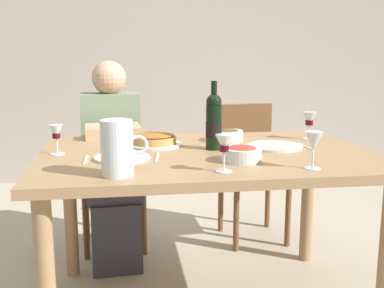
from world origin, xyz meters
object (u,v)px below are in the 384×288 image
Objects in this scene: olive_bowl at (227,135)px; wine_glass_centre at (309,120)px; wine_bottle at (214,121)px; dinner_plate_left_setting at (275,146)px; baked_tart at (155,140)px; chair_right at (250,162)px; wine_glass_left_diner at (314,143)px; wine_glass_right_diner at (224,145)px; chair_left at (112,167)px; dining_table at (207,172)px; water_pitcher at (117,151)px; wine_glass_spare at (56,134)px; dinner_plate_right_setting at (122,158)px; diner_left at (112,156)px; salad_bowl at (242,153)px.

olive_bowl is 1.14× the size of wine_glass_centre.
dinner_plate_left_setting is (0.30, -0.00, -0.13)m from wine_bottle.
baked_tart is at bearing -170.32° from olive_bowl.
wine_glass_left_diner is at bearing 81.42° from chair_right.
wine_glass_right_diner is at bearing -95.65° from wine_bottle.
wine_bottle is 0.37× the size of chair_right.
olive_bowl is 0.74m from chair_right.
chair_left reaches higher than baked_tart.
water_pitcher is at bearing -137.62° from dining_table.
wine_glass_spare is 0.15× the size of chair_left.
dining_table is 0.57m from water_pitcher.
dining_table is at bearing 133.77° from wine_glass_left_diner.
dining_table is at bearing 13.10° from dinner_plate_right_setting.
dinner_plate_right_setting is (-0.97, -0.33, -0.10)m from wine_glass_centre.
wine_glass_left_diner reaches higher than wine_glass_centre.
wine_glass_centre is at bearing 18.70° from wine_bottle.
dinner_plate_right_setting is (-0.38, 0.27, -0.10)m from wine_glass_right_diner.
water_pitcher is 0.29m from dinner_plate_right_setting.
olive_bowl is 0.28m from dinner_plate_left_setting.
wine_glass_spare is (-1.25, -0.19, -0.01)m from wine_glass_centre.
wine_bottle is 2.17× the size of wine_glass_left_diner.
wine_glass_left_diner is at bearing -44.17° from baked_tart.
wine_glass_spare is 0.12× the size of diner_left.
wine_glass_right_diner is 0.48m from dinner_plate_right_setting.
diner_left reaches higher than wine_glass_right_diner.
olive_bowl is 0.73m from diner_left.
wine_glass_spare reaches higher than olive_bowl.
olive_bowl is at bearing 130.58° from chair_left.
water_pitcher is at bearing -136.16° from wine_bottle.
chair_right is (0.29, 0.61, -0.30)m from olive_bowl.
wine_glass_right_diner is 1.37m from chair_left.
dinner_plate_left_setting is (-0.24, -0.19, -0.10)m from wine_glass_centre.
olive_bowl is 0.64m from wine_glass_right_diner.
dinner_plate_left_setting reaches higher than dining_table.
wine_glass_left_diner is at bearing 124.52° from diner_left.
diner_left reaches higher than salad_bowl.
dining_table is 0.24m from wine_bottle.
wine_glass_right_diner is 1.35m from chair_right.
wine_glass_spare is (-0.82, -0.21, 0.06)m from olive_bowl.
wine_glass_right_diner reaches higher than chair_right.
wine_bottle is 1.96× the size of olive_bowl.
dinner_plate_left_setting is at bearing -46.08° from olive_bowl.
water_pitcher reaches higher than chair_right.
water_pitcher reaches higher than dining_table.
olive_bowl is 0.85m from wine_glass_spare.
dinner_plate_left_setting is (-0.01, 0.43, -0.10)m from wine_glass_left_diner.
chair_right is (0.40, 0.80, -0.40)m from wine_bottle.
chair_left is (-0.81, 1.24, -0.37)m from wine_glass_left_diner.
wine_bottle is 1.54× the size of water_pitcher.
wine_bottle is at bearing -118.79° from olive_bowl.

